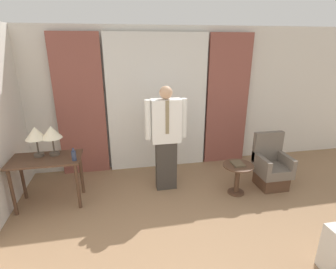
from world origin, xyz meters
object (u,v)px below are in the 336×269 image
(table_lamp_right, at_px, (51,133))
(book, at_px, (238,164))
(side_table, at_px, (238,174))
(bottle_near_edge, at_px, (74,155))
(person, at_px, (166,136))
(table_lamp_left, at_px, (35,134))
(armchair, at_px, (271,168))
(desk, at_px, (47,166))

(table_lamp_right, distance_m, book, 2.94)
(side_table, relative_size, book, 2.32)
(bottle_near_edge, relative_size, person, 0.11)
(person, bearing_deg, table_lamp_left, -179.83)
(armchair, distance_m, side_table, 0.70)
(table_lamp_left, xyz_separation_m, person, (1.97, 0.01, -0.16))
(table_lamp_right, relative_size, side_table, 0.88)
(table_lamp_right, xyz_separation_m, armchair, (3.55, -0.27, -0.78))
(table_lamp_right, distance_m, armchair, 3.64)
(bottle_near_edge, height_order, side_table, bottle_near_edge)
(desk, bearing_deg, bottle_near_edge, -19.74)
(book, bearing_deg, side_table, -60.64)
(armchair, relative_size, book, 4.18)
(desk, xyz_separation_m, table_lamp_right, (0.11, 0.11, 0.48))
(desk, height_order, book, desk)
(person, height_order, book, person)
(bottle_near_edge, distance_m, person, 1.45)
(bottle_near_edge, relative_size, armchair, 0.20)
(book, bearing_deg, table_lamp_right, 172.32)
(table_lamp_right, bearing_deg, person, 0.19)
(table_lamp_left, height_order, side_table, table_lamp_left)
(person, height_order, armchair, person)
(table_lamp_right, bearing_deg, side_table, -7.95)
(side_table, xyz_separation_m, book, (-0.01, 0.01, 0.18))
(table_lamp_left, bearing_deg, side_table, -7.38)
(table_lamp_right, relative_size, book, 2.05)
(bottle_near_edge, bearing_deg, side_table, -2.94)
(person, relative_size, book, 7.89)
(desk, xyz_separation_m, person, (1.86, 0.12, 0.32))
(book, bearing_deg, desk, 174.76)
(table_lamp_left, distance_m, book, 3.16)
(table_lamp_left, relative_size, table_lamp_right, 1.00)
(table_lamp_left, xyz_separation_m, armchair, (3.77, -0.27, -0.78))
(desk, height_order, person, person)
(table_lamp_left, height_order, armchair, table_lamp_left)
(table_lamp_right, xyz_separation_m, book, (2.86, -0.39, -0.58))
(table_lamp_left, distance_m, person, 1.97)
(desk, xyz_separation_m, table_lamp_left, (-0.11, 0.11, 0.48))
(table_lamp_right, height_order, person, person)
(desk, distance_m, table_lamp_left, 0.51)
(desk, xyz_separation_m, side_table, (2.98, -0.29, -0.28))
(desk, relative_size, table_lamp_right, 2.21)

